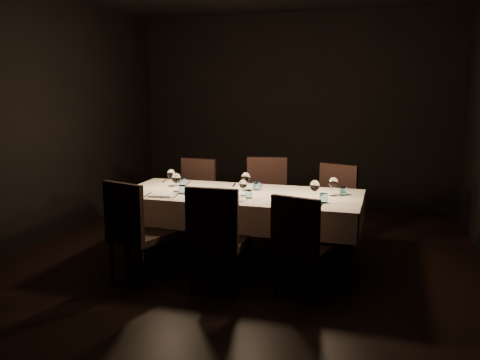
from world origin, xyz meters
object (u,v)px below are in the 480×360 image
(dining_table, at_px, (240,200))
(chair_near_right, at_px, (300,241))
(chair_far_center, at_px, (266,196))
(chair_far_right, at_px, (333,203))
(chair_near_center, at_px, (216,235))
(chair_near_left, at_px, (134,228))
(chair_far_left, at_px, (195,194))

(dining_table, height_order, chair_near_right, chair_near_right)
(chair_far_center, height_order, chair_far_right, chair_far_center)
(dining_table, bearing_deg, chair_near_center, -88.50)
(chair_near_right, bearing_deg, chair_near_left, 19.89)
(chair_near_right, relative_size, chair_far_right, 0.96)
(chair_near_center, height_order, chair_far_right, chair_near_center)
(chair_near_left, distance_m, chair_near_right, 1.56)
(chair_near_center, height_order, chair_near_right, chair_near_center)
(chair_near_center, bearing_deg, chair_near_left, 0.65)
(chair_near_center, relative_size, chair_far_left, 1.03)
(dining_table, distance_m, chair_near_center, 0.85)
(chair_far_left, bearing_deg, chair_far_center, 4.51)
(dining_table, relative_size, chair_far_right, 2.58)
(chair_far_right, bearing_deg, chair_near_center, -97.82)
(chair_far_left, relative_size, chair_far_right, 0.99)
(dining_table, distance_m, chair_near_right, 1.08)
(chair_near_right, distance_m, chair_far_right, 1.52)
(chair_near_left, bearing_deg, chair_near_center, -160.32)
(chair_far_right, bearing_deg, chair_near_right, -74.14)
(dining_table, bearing_deg, chair_near_right, -43.89)
(chair_near_left, xyz_separation_m, chair_near_center, (0.81, 0.02, -0.00))
(chair_near_left, height_order, chair_far_right, chair_near_left)
(chair_near_center, xyz_separation_m, chair_far_center, (0.06, 1.69, 0.01))
(chair_near_left, xyz_separation_m, chair_far_center, (0.87, 1.71, 0.01))
(chair_far_center, relative_size, chair_far_right, 1.04)
(chair_far_left, bearing_deg, chair_near_right, -40.67)
(chair_near_right, bearing_deg, dining_table, -28.44)
(chair_near_left, bearing_deg, chair_far_center, -98.97)
(chair_far_left, distance_m, chair_far_center, 0.93)
(chair_near_right, height_order, chair_far_right, chair_far_right)
(chair_far_left, relative_size, chair_far_center, 0.95)
(chair_far_left, bearing_deg, chair_near_center, -58.96)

